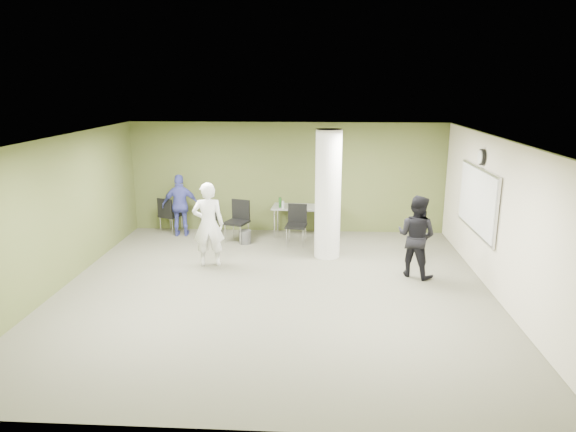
# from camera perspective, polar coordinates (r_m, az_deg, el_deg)

# --- Properties ---
(floor) EXTENTS (8.00, 8.00, 0.00)m
(floor) POSITION_cam_1_polar(r_m,az_deg,el_deg) (9.65, -1.50, -8.21)
(floor) COLOR #555443
(floor) RESTS_ON ground
(ceiling) EXTENTS (8.00, 8.00, 0.00)m
(ceiling) POSITION_cam_1_polar(r_m,az_deg,el_deg) (8.95, -1.62, 8.57)
(ceiling) COLOR white
(ceiling) RESTS_ON wall_back
(wall_back) EXTENTS (8.00, 2.80, 0.02)m
(wall_back) POSITION_cam_1_polar(r_m,az_deg,el_deg) (13.10, -0.08, 4.28)
(wall_back) COLOR #535F2D
(wall_back) RESTS_ON floor
(wall_left) EXTENTS (0.02, 8.00, 2.80)m
(wall_left) POSITION_cam_1_polar(r_m,az_deg,el_deg) (10.33, -24.25, 0.20)
(wall_left) COLOR #535F2D
(wall_left) RESTS_ON floor
(wall_right_cream) EXTENTS (0.02, 8.00, 2.80)m
(wall_right_cream) POSITION_cam_1_polar(r_m,az_deg,el_deg) (9.72, 22.65, -0.47)
(wall_right_cream) COLOR beige
(wall_right_cream) RESTS_ON floor
(column) EXTENTS (0.56, 0.56, 2.80)m
(column) POSITION_cam_1_polar(r_m,az_deg,el_deg) (11.12, 4.46, 2.39)
(column) COLOR silver
(column) RESTS_ON floor
(whiteboard) EXTENTS (0.05, 2.30, 1.30)m
(whiteboard) POSITION_cam_1_polar(r_m,az_deg,el_deg) (10.78, 20.28, 1.69)
(whiteboard) COLOR silver
(whiteboard) RESTS_ON wall_right_cream
(wall_clock) EXTENTS (0.06, 0.32, 0.32)m
(wall_clock) POSITION_cam_1_polar(r_m,az_deg,el_deg) (10.64, 20.68, 6.15)
(wall_clock) COLOR black
(wall_clock) RESTS_ON wall_right_cream
(folding_table) EXTENTS (1.64, 0.80, 1.01)m
(folding_table) POSITION_cam_1_polar(r_m,az_deg,el_deg) (12.78, 1.75, 0.84)
(folding_table) COLOR gray
(folding_table) RESTS_ON floor
(wastebasket) EXTENTS (0.28, 0.28, 0.33)m
(wastebasket) POSITION_cam_1_polar(r_m,az_deg,el_deg) (12.34, -4.78, -2.33)
(wastebasket) COLOR #4C4C4C
(wastebasket) RESTS_ON floor
(chair_back_left) EXTENTS (0.61, 0.61, 0.93)m
(chair_back_left) POSITION_cam_1_polar(r_m,az_deg,el_deg) (13.38, -13.15, 0.36)
(chair_back_left) COLOR black
(chair_back_left) RESTS_ON floor
(chair_back_right) EXTENTS (0.42, 0.42, 0.85)m
(chair_back_right) POSITION_cam_1_polar(r_m,az_deg,el_deg) (13.13, -8.67, 0.08)
(chair_back_right) COLOR black
(chair_back_right) RESTS_ON floor
(chair_table_left) EXTENTS (0.64, 0.64, 1.01)m
(chair_table_left) POSITION_cam_1_polar(r_m,az_deg,el_deg) (12.44, -5.53, -0.16)
(chair_table_left) COLOR black
(chair_table_left) RESTS_ON floor
(chair_table_right) EXTENTS (0.52, 0.52, 0.95)m
(chair_table_right) POSITION_cam_1_polar(r_m,az_deg,el_deg) (12.17, 0.97, -0.59)
(chair_table_right) COLOR black
(chair_table_right) RESTS_ON floor
(woman_white) EXTENTS (0.70, 0.52, 1.78)m
(woman_white) POSITION_cam_1_polar(r_m,az_deg,el_deg) (10.77, -8.84, -0.94)
(woman_white) COLOR white
(woman_white) RESTS_ON floor
(man_black) EXTENTS (1.01, 0.96, 1.64)m
(man_black) POSITION_cam_1_polar(r_m,az_deg,el_deg) (10.39, 14.06, -2.19)
(man_black) COLOR black
(man_black) RESTS_ON floor
(man_blue) EXTENTS (0.95, 0.50, 1.56)m
(man_blue) POSITION_cam_1_polar(r_m,az_deg,el_deg) (13.06, -11.83, 1.16)
(man_blue) COLOR #4146A1
(man_blue) RESTS_ON floor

